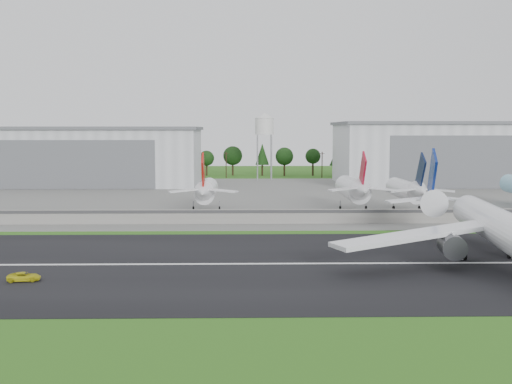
{
  "coord_description": "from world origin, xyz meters",
  "views": [
    {
      "loc": [
        -14.31,
        -93.05,
        21.85
      ],
      "look_at": [
        -11.59,
        40.0,
        9.0
      ],
      "focal_mm": 45.0,
      "sensor_mm": 36.0,
      "label": 1
    }
  ],
  "objects_px": {
    "main_airliner": "(499,234)",
    "parked_jet_red_a": "(206,190)",
    "parked_jet_navy": "(408,190)",
    "ground_vehicle": "(24,277)",
    "parked_jet_red_b": "(354,189)"
  },
  "relations": [
    {
      "from": "main_airliner",
      "to": "parked_jet_red_a",
      "type": "relative_size",
      "value": 1.89
    },
    {
      "from": "main_airliner",
      "to": "parked_jet_navy",
      "type": "height_order",
      "value": "main_airliner"
    },
    {
      "from": "ground_vehicle",
      "to": "parked_jet_red_a",
      "type": "relative_size",
      "value": 0.15
    },
    {
      "from": "main_airliner",
      "to": "parked_jet_red_b",
      "type": "xyz_separation_m",
      "value": [
        -12.05,
        67.0,
        1.33
      ]
    },
    {
      "from": "parked_jet_red_a",
      "to": "parked_jet_navy",
      "type": "height_order",
      "value": "parked_jet_navy"
    },
    {
      "from": "parked_jet_red_b",
      "to": "parked_jet_red_a",
      "type": "bearing_deg",
      "value": -179.93
    },
    {
      "from": "main_airliner",
      "to": "ground_vehicle",
      "type": "xyz_separation_m",
      "value": [
        -73.49,
        -10.92,
        -4.14
      ]
    },
    {
      "from": "main_airliner",
      "to": "parked_jet_navy",
      "type": "xyz_separation_m",
      "value": [
        2.43,
        66.95,
        1.04
      ]
    },
    {
      "from": "parked_jet_red_a",
      "to": "parked_jet_navy",
      "type": "bearing_deg",
      "value": 0.0
    },
    {
      "from": "parked_jet_red_b",
      "to": "parked_jet_navy",
      "type": "distance_m",
      "value": 14.49
    },
    {
      "from": "main_airliner",
      "to": "parked_jet_red_b",
      "type": "height_order",
      "value": "main_airliner"
    },
    {
      "from": "main_airliner",
      "to": "parked_jet_navy",
      "type": "relative_size",
      "value": 1.89
    },
    {
      "from": "main_airliner",
      "to": "parked_jet_navy",
      "type": "bearing_deg",
      "value": -84.79
    },
    {
      "from": "parked_jet_red_b",
      "to": "parked_jet_navy",
      "type": "bearing_deg",
      "value": -0.2
    },
    {
      "from": "ground_vehicle",
      "to": "parked_jet_navy",
      "type": "height_order",
      "value": "parked_jet_navy"
    }
  ]
}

